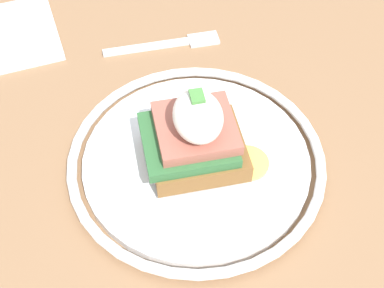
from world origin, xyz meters
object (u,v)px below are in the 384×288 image
plate (192,161)px  fork (168,44)px  sandwich (193,137)px  napkin (7,36)px

plate → fork: plate is taller
sandwich → napkin: 0.30m
plate → fork: bearing=177.3°
sandwich → napkin: bearing=-142.1°
fork → napkin: size_ratio=1.12×
plate → fork: (-0.18, 0.01, -0.01)m
sandwich → fork: size_ratio=0.84×
sandwich → fork: 0.19m
plate → napkin: 0.30m
fork → napkin: (-0.05, -0.19, 0.00)m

